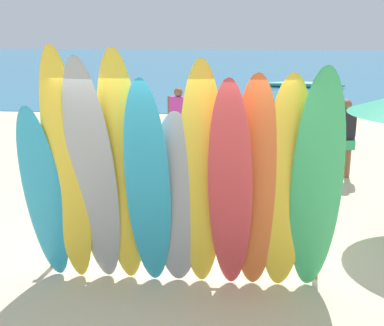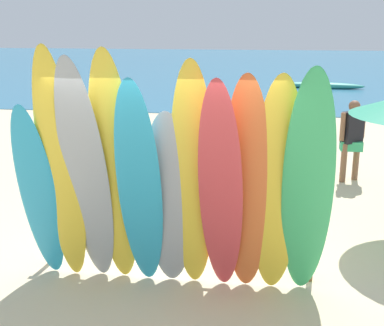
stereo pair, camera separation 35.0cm
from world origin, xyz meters
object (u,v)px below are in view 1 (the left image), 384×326
surfboard_yellow_1 (67,172)px  surfboard_yellow_6 (201,181)px  surfboard_grey_2 (93,178)px  surfboard_yellow_9 (285,189)px  beachgoer_midbeach (178,115)px  surfboard_teal_4 (148,190)px  surfboard_green_10 (316,188)px  beachgoer_strolling (344,134)px  surfboard_grey_5 (177,202)px  surfboard_red_7 (230,192)px  surfboard_yellow_3 (122,174)px  surfboard_teal_0 (44,197)px  surfboard_orange_8 (255,188)px  distant_boat (303,85)px  surfboard_rack (181,234)px

surfboard_yellow_1 → surfboard_yellow_6: bearing=0.7°
surfboard_grey_2 → surfboard_yellow_9: (2.12, 0.06, -0.08)m
surfboard_yellow_9 → beachgoer_midbeach: (-1.95, 6.60, -0.40)m
surfboard_teal_4 → surfboard_grey_2: bearing=176.9°
surfboard_grey_2 → surfboard_green_10: 2.44m
surfboard_yellow_6 → beachgoer_midbeach: 6.70m
surfboard_yellow_6 → beachgoer_strolling: bearing=60.3°
surfboard_teal_4 → beachgoer_strolling: 5.70m
surfboard_yellow_1 → surfboard_green_10: (2.74, -0.03, -0.09)m
surfboard_yellow_1 → surfboard_yellow_6: surfboard_yellow_1 is taller
surfboard_grey_5 → surfboard_green_10: (1.52, -0.12, 0.25)m
surfboard_yellow_1 → surfboard_teal_4: size_ratio=1.11×
surfboard_grey_5 → surfboard_red_7: surfboard_red_7 is taller
surfboard_teal_4 → beachgoer_strolling: size_ratio=1.64×
surfboard_yellow_3 → surfboard_yellow_9: 1.80m
surfboard_teal_0 → surfboard_red_7: size_ratio=0.85×
surfboard_orange_8 → beachgoer_midbeach: 6.81m
surfboard_teal_4 → distant_boat: (3.93, 19.37, -1.13)m
surfboard_yellow_6 → beachgoer_midbeach: bearing=96.7°
surfboard_grey_5 → surfboard_red_7: (0.60, -0.17, 0.19)m
surfboard_grey_5 → surfboard_yellow_6: size_ratio=0.80×
surfboard_yellow_6 → surfboard_red_7: bearing=-23.9°
surfboard_teal_0 → beachgoer_midbeach: surfboard_teal_0 is taller
beachgoer_midbeach → surfboard_red_7: bearing=-56.2°
surfboard_yellow_3 → surfboard_yellow_6: bearing=-0.6°
surfboard_teal_4 → surfboard_rack: bearing=61.9°
surfboard_green_10 → distant_boat: size_ratio=0.69×
surfboard_yellow_6 → surfboard_yellow_9: bearing=-2.1°
surfboard_rack → surfboard_grey_5: surfboard_grey_5 is taller
surfboard_yellow_1 → beachgoer_strolling: size_ratio=1.81×
surfboard_yellow_3 → surfboard_yellow_6: size_ratio=1.04×
surfboard_orange_8 → beachgoer_midbeach: bearing=106.9°
surfboard_red_7 → surfboard_green_10: size_ratio=0.96×
surfboard_yellow_3 → beachgoer_midbeach: (-0.15, 6.61, -0.52)m
surfboard_teal_0 → beachgoer_midbeach: bearing=88.6°
surfboard_red_7 → surfboard_teal_0: bearing=-179.8°
surfboard_red_7 → surfboard_yellow_9: surfboard_yellow_9 is taller
surfboard_yellow_6 → surfboard_orange_8: (0.59, 0.00, -0.07)m
surfboard_green_10 → surfboard_yellow_1: bearing=-177.7°
surfboard_yellow_6 → surfboard_green_10: (1.24, -0.07, -0.02)m
surfboard_rack → surfboard_yellow_1: 1.59m
surfboard_teal_0 → surfboard_grey_2: surfboard_grey_2 is taller
surfboard_teal_0 → surfboard_orange_8: (2.41, -0.02, 0.18)m
surfboard_grey_2 → surfboard_yellow_9: size_ratio=1.07×
surfboard_rack → surfboard_red_7: surfboard_red_7 is taller
surfboard_grey_2 → surfboard_orange_8: surfboard_grey_2 is taller
surfboard_rack → surfboard_yellow_3: size_ratio=1.20×
surfboard_grey_2 → surfboard_teal_4: (0.62, -0.03, -0.10)m
surfboard_green_10 → beachgoer_midbeach: (-2.27, 6.67, -0.45)m
surfboard_teal_0 → surfboard_yellow_3: bearing=3.4°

